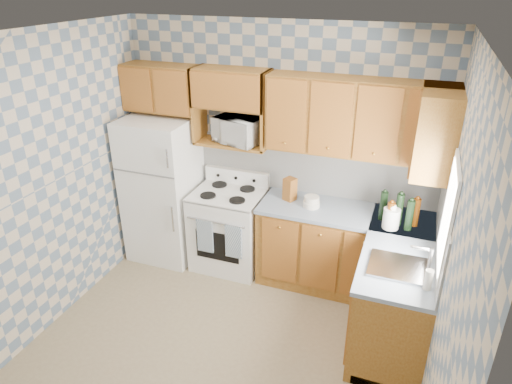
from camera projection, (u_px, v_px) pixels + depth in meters
floor at (223, 348)px, 4.16m from camera, size 3.40×3.40×0.00m
back_wall at (279, 151)px, 4.93m from camera, size 3.40×0.02×2.70m
right_wall at (448, 261)px, 3.05m from camera, size 0.02×3.20×2.70m
backsplash_back at (314, 169)px, 4.87m from camera, size 2.60×0.02×0.56m
backsplash_right at (443, 224)px, 3.80m from camera, size 0.02×1.60×0.56m
refrigerator at (163, 189)px, 5.25m from camera, size 0.75×0.70×1.68m
stove_body at (229, 230)px, 5.19m from camera, size 0.76×0.65×0.90m
cooktop at (228, 194)px, 5.00m from camera, size 0.76×0.65×0.02m
backguard at (237, 176)px, 5.19m from camera, size 0.76×0.08×0.17m
dish_towel_left at (205, 236)px, 4.91m from camera, size 0.18×0.02×0.39m
dish_towel_right at (234, 242)px, 4.80m from camera, size 0.18×0.02×0.39m
base_cabinets_back at (343, 251)px, 4.82m from camera, size 1.75×0.60×0.88m
base_cabinets_right at (395, 290)px, 4.22m from camera, size 0.60×1.60×0.88m
countertop_back at (346, 213)px, 4.61m from camera, size 1.77×0.63×0.04m
countertop_right at (401, 248)px, 4.02m from camera, size 0.63×1.60×0.04m
upper_cabinets_back at (357, 118)px, 4.32m from camera, size 1.75×0.33×0.74m
upper_cabinets_fridge at (162, 88)px, 4.93m from camera, size 0.82×0.33×0.50m
upper_cabinets_right at (437, 132)px, 3.94m from camera, size 0.33×0.70×0.74m
microwave_shelf at (233, 143)px, 4.90m from camera, size 0.80×0.33×0.03m
microwave at (238, 130)px, 4.83m from camera, size 0.57×0.46×0.27m
sink at (399, 268)px, 3.71m from camera, size 0.48×0.40×0.03m
window at (448, 217)px, 3.39m from camera, size 0.02×0.66×0.86m
bottle_0 at (399, 210)px, 4.29m from camera, size 0.07×0.07×0.32m
bottle_1 at (410, 215)px, 4.21m from camera, size 0.07×0.07×0.30m
bottle_2 at (416, 212)px, 4.29m from camera, size 0.07×0.07×0.28m
bottle_3 at (390, 215)px, 4.26m from camera, size 0.07×0.07×0.26m
bottle_4 at (383, 206)px, 4.39m from camera, size 0.07×0.07×0.29m
knife_block at (290, 189)px, 4.78m from camera, size 0.15×0.15×0.25m
electric_kettle at (391, 218)px, 4.26m from camera, size 0.15×0.15×0.20m
food_containers at (312, 202)px, 4.67m from camera, size 0.17×0.17×0.11m
soap_bottle at (428, 280)px, 3.43m from camera, size 0.06×0.06×0.17m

